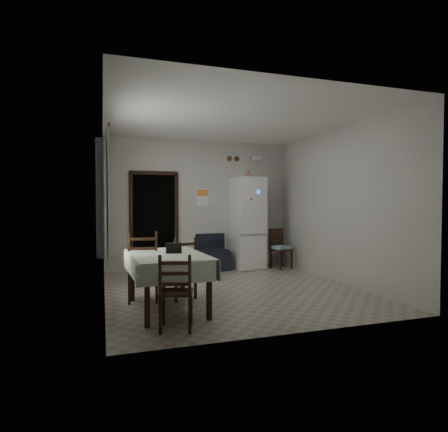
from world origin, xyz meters
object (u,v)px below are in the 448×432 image
at_px(dining_chair_far_left, 143,266).
at_px(dining_chair_near_head, 176,291).
at_px(fridge, 248,223).
at_px(navy_seat, 213,252).
at_px(dining_table, 167,282).
at_px(corner_chair, 281,249).
at_px(dining_chair_far_right, 180,268).

distance_m(dining_chair_far_left, dining_chair_near_head, 1.45).
height_order(fridge, navy_seat, fridge).
height_order(dining_chair_far_left, dining_chair_near_head, dining_chair_far_left).
height_order(navy_seat, dining_table, navy_seat).
bearing_deg(fridge, dining_chair_far_left, -143.34).
relative_size(navy_seat, dining_chair_far_left, 0.74).
bearing_deg(navy_seat, corner_chair, -12.62).
bearing_deg(dining_table, dining_chair_far_right, 59.94).
distance_m(navy_seat, dining_chair_far_right, 2.53).
distance_m(dining_chair_far_left, dining_chair_far_right, 0.56).
bearing_deg(fridge, corner_chair, -27.09).
distance_m(dining_table, dining_chair_near_head, 0.84).
xyz_separation_m(dining_table, dining_chair_near_head, (-0.03, -0.84, 0.06)).
bearing_deg(dining_chair_near_head, fridge, -107.49).
xyz_separation_m(dining_table, dining_chair_far_right, (0.28, 0.56, 0.09)).
bearing_deg(dining_chair_far_right, navy_seat, -139.54).
xyz_separation_m(navy_seat, corner_chair, (1.52, -0.30, 0.06)).
bearing_deg(dining_chair_near_head, dining_chair_far_left, -65.43).
bearing_deg(dining_chair_far_left, corner_chair, -142.50).
distance_m(navy_seat, dining_table, 3.16).
relative_size(dining_chair_far_right, dining_chair_near_head, 1.06).
bearing_deg(dining_chair_far_left, dining_chair_near_head, 106.74).
xyz_separation_m(fridge, dining_table, (-2.30, -2.79, -0.64)).
bearing_deg(corner_chair, navy_seat, 155.28).
xyz_separation_m(navy_seat, dining_table, (-1.48, -2.79, -0.00)).
distance_m(fridge, dining_chair_near_head, 4.35).
height_order(fridge, dining_table, fridge).
height_order(corner_chair, dining_chair_far_right, dining_chair_far_right).
xyz_separation_m(fridge, dining_chair_near_head, (-2.34, -3.63, -0.58)).
bearing_deg(dining_chair_far_right, corner_chair, -166.01).
bearing_deg(dining_chair_far_right, fridge, -153.46).
relative_size(fridge, dining_chair_far_left, 1.93).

